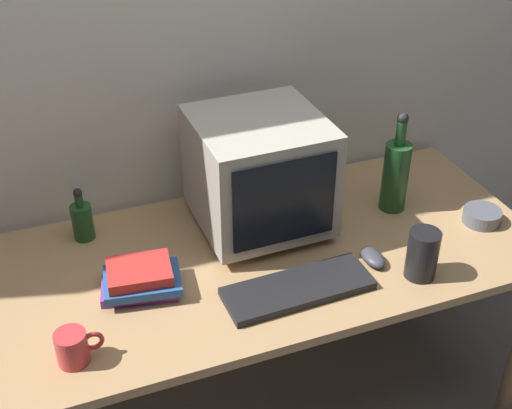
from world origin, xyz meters
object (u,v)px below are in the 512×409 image
at_px(bottle_tall, 396,174).
at_px(metal_canister, 422,254).
at_px(computer_mouse, 373,257).
at_px(bottle_short, 82,220).
at_px(book_stack, 140,280).
at_px(crt_monitor, 259,173).
at_px(keyboard, 298,288).
at_px(mug, 73,347).
at_px(cd_spindle, 482,216).

relative_size(bottle_tall, metal_canister, 2.30).
distance_m(computer_mouse, bottle_short, 0.89).
relative_size(computer_mouse, bottle_short, 0.56).
height_order(book_stack, metal_canister, metal_canister).
height_order(crt_monitor, keyboard, crt_monitor).
xyz_separation_m(book_stack, mug, (-0.21, -0.20, 0.00)).
height_order(bottle_tall, metal_canister, bottle_tall).
bearing_deg(mug, bottle_short, 78.46).
xyz_separation_m(crt_monitor, mug, (-0.63, -0.38, -0.15)).
distance_m(keyboard, cd_spindle, 0.70).
bearing_deg(metal_canister, book_stack, 164.24).
height_order(bottle_tall, bottle_short, bottle_tall).
relative_size(computer_mouse, book_stack, 0.42).
bearing_deg(metal_canister, mug, 179.03).
bearing_deg(bottle_short, computer_mouse, -29.01).
height_order(computer_mouse, metal_canister, metal_canister).
xyz_separation_m(computer_mouse, mug, (-0.88, -0.08, 0.03)).
bearing_deg(crt_monitor, keyboard, -92.65).
xyz_separation_m(computer_mouse, cd_spindle, (0.43, 0.06, 0.00)).
bearing_deg(book_stack, crt_monitor, 23.36).
distance_m(book_stack, mug, 0.29).
xyz_separation_m(bottle_short, cd_spindle, (1.20, -0.37, -0.04)).
relative_size(keyboard, bottle_short, 2.35).
xyz_separation_m(computer_mouse, metal_canister, (0.10, -0.10, 0.06)).
distance_m(computer_mouse, bottle_tall, 0.33).
bearing_deg(metal_canister, keyboard, 170.94).
bearing_deg(book_stack, cd_spindle, -2.91).
bearing_deg(metal_canister, computer_mouse, 134.43).
bearing_deg(book_stack, computer_mouse, -9.90).
distance_m(computer_mouse, book_stack, 0.68).
xyz_separation_m(keyboard, book_stack, (-0.41, 0.16, 0.03)).
xyz_separation_m(crt_monitor, metal_canister, (0.34, -0.40, -0.12)).
bearing_deg(mug, crt_monitor, 31.03).
height_order(keyboard, bottle_short, bottle_short).
bearing_deg(keyboard, book_stack, 157.13).
height_order(book_stack, mug, mug).
bearing_deg(computer_mouse, mug, -174.85).
bearing_deg(computer_mouse, metal_canister, -45.79).
bearing_deg(bottle_short, bottle_tall, -11.11).
distance_m(bottle_short, mug, 0.52).
bearing_deg(book_stack, bottle_tall, 7.93).
xyz_separation_m(computer_mouse, book_stack, (-0.67, 0.12, 0.02)).
xyz_separation_m(book_stack, metal_canister, (0.76, -0.22, 0.03)).
distance_m(computer_mouse, metal_canister, 0.15).
distance_m(crt_monitor, mug, 0.76).
distance_m(computer_mouse, mug, 0.88).
relative_size(bottle_short, book_stack, 0.74).
bearing_deg(bottle_short, book_stack, -71.08).
bearing_deg(bottle_tall, computer_mouse, -130.48).
xyz_separation_m(bottle_tall, metal_canister, (-0.11, -0.34, -0.05)).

